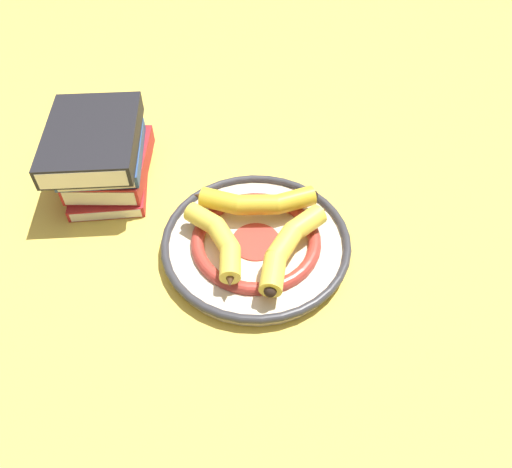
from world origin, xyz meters
TOP-DOWN VIEW (x-y plane):
  - ground_plane at (0.00, 0.00)m, footprint 2.80×2.80m
  - decorative_bowl at (-0.02, -0.03)m, footprint 0.31×0.31m
  - banana_a at (0.03, -0.05)m, footprint 0.09×0.17m
  - banana_b at (-0.07, -0.07)m, footprint 0.15×0.17m
  - banana_c at (-0.03, 0.03)m, footprint 0.19×0.08m
  - book_stack at (0.04, -0.33)m, footprint 0.26×0.26m

SIDE VIEW (x-z plane):
  - ground_plane at x=0.00m, z-range 0.00..0.00m
  - decorative_bowl at x=-0.02m, z-range 0.00..0.03m
  - banana_a at x=0.03m, z-range 0.03..0.06m
  - banana_b at x=-0.07m, z-range 0.03..0.07m
  - banana_c at x=-0.03m, z-range 0.03..0.07m
  - book_stack at x=0.04m, z-range 0.00..0.13m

